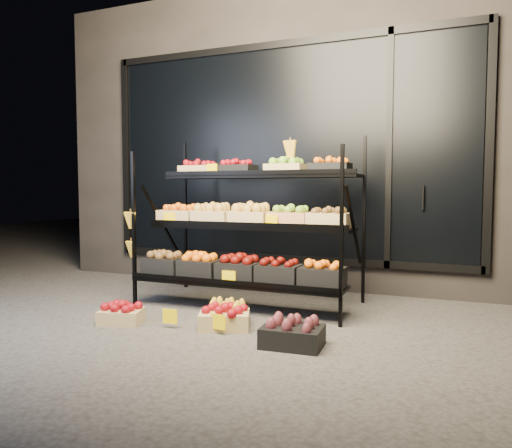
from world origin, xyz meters
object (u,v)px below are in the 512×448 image
at_px(display_rack, 247,225).
at_px(floor_crate_midleft, 227,313).
at_px(floor_crate_left, 121,313).
at_px(floor_crate_midright, 224,317).

height_order(display_rack, floor_crate_midleft, display_rack).
xyz_separation_m(display_rack, floor_crate_left, (-0.71, -1.03, -0.70)).
distance_m(display_rack, floor_crate_left, 1.43).
bearing_deg(display_rack, floor_crate_midleft, -80.33).
height_order(display_rack, floor_crate_left, display_rack).
bearing_deg(floor_crate_midright, floor_crate_left, 170.55).
bearing_deg(floor_crate_midleft, display_rack, 78.48).
distance_m(floor_crate_left, floor_crate_midleft, 0.90).
distance_m(display_rack, floor_crate_midright, 1.10).
height_order(display_rack, floor_crate_midright, display_rack).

